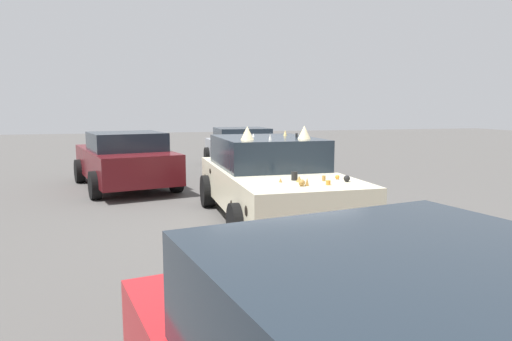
{
  "coord_description": "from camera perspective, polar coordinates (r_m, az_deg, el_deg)",
  "views": [
    {
      "loc": [
        -7.61,
        2.32,
        1.99
      ],
      "look_at": [
        0.0,
        0.3,
        0.9
      ],
      "focal_mm": 31.93,
      "sensor_mm": 36.0,
      "label": 1
    }
  ],
  "objects": [
    {
      "name": "ground_plane",
      "position": [
        8.2,
        2.04,
        -6.17
      ],
      "size": [
        60.0,
        60.0,
        0.0
      ],
      "primitive_type": "plane",
      "color": "#514F4C"
    },
    {
      "name": "parked_sedan_near_right",
      "position": [
        15.02,
        -1.92,
        2.81
      ],
      "size": [
        4.15,
        2.04,
        1.34
      ],
      "rotation": [
        0.0,
        0.0,
        -0.01
      ],
      "color": "gray",
      "rests_on": "ground"
    },
    {
      "name": "parked_sedan_behind_right",
      "position": [
        11.82,
        -16.12,
        1.3
      ],
      "size": [
        4.42,
        2.72,
        1.4
      ],
      "rotation": [
        0.0,
        0.0,
        0.23
      ],
      "color": "#5B1419",
      "rests_on": "ground"
    },
    {
      "name": "art_car_decorated",
      "position": [
        8.15,
        1.85,
        -0.95
      ],
      "size": [
        4.5,
        2.12,
        1.68
      ],
      "rotation": [
        0.0,
        0.0,
        3.14
      ],
      "color": "beige",
      "rests_on": "ground"
    }
  ]
}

